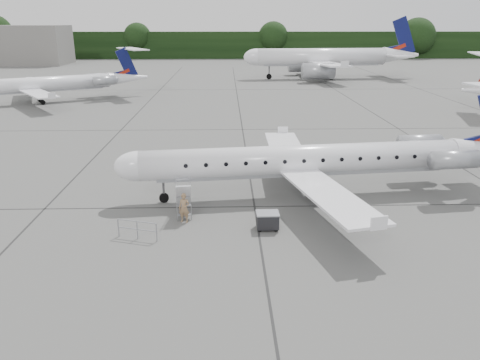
{
  "coord_description": "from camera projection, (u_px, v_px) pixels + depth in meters",
  "views": [
    {
      "loc": [
        -7.33,
        -20.77,
        10.79
      ],
      "look_at": [
        -6.61,
        4.3,
        2.3
      ],
      "focal_mm": 35.0,
      "sensor_mm": 36.0,
      "label": 1
    }
  ],
  "objects": [
    {
      "name": "ground",
      "position": [
        375.0,
        250.0,
        23.32
      ],
      "size": [
        320.0,
        320.0,
        0.0
      ],
      "primitive_type": "plane",
      "color": "#5B5B59",
      "rests_on": "ground"
    },
    {
      "name": "treeline",
      "position": [
        250.0,
        45.0,
        145.12
      ],
      "size": [
        260.0,
        4.0,
        8.0
      ],
      "primitive_type": "cube",
      "color": "black",
      "rests_on": "ground"
    },
    {
      "name": "main_regional_jet",
      "position": [
        303.0,
        145.0,
        29.6
      ],
      "size": [
        28.29,
        21.79,
        6.75
      ],
      "primitive_type": null,
      "rotation": [
        0.0,
        0.0,
        0.11
      ],
      "color": "white",
      "rests_on": "ground"
    },
    {
      "name": "airstair",
      "position": [
        183.0,
        197.0,
        27.39
      ],
      "size": [
        1.08,
        2.22,
        2.12
      ],
      "primitive_type": null,
      "rotation": [
        0.0,
        0.0,
        0.11
      ],
      "color": "white",
      "rests_on": "ground"
    },
    {
      "name": "passenger",
      "position": [
        184.0,
        208.0,
        26.31
      ],
      "size": [
        0.7,
        0.55,
        1.71
      ],
      "primitive_type": "imported",
      "rotation": [
        0.0,
        0.0,
        -0.24
      ],
      "color": "#927150",
      "rests_on": "ground"
    },
    {
      "name": "safety_railing",
      "position": [
        137.0,
        230.0,
        24.36
      ],
      "size": [
        2.12,
        0.74,
        1.0
      ],
      "primitive_type": null,
      "rotation": [
        0.0,
        0.0,
        -0.3
      ],
      "color": "gray",
      "rests_on": "ground"
    },
    {
      "name": "baggage_cart",
      "position": [
        267.0,
        220.0,
        25.53
      ],
      "size": [
        1.2,
        0.98,
        1.03
      ],
      "primitive_type": null,
      "rotation": [
        0.0,
        0.0,
        0.01
      ],
      "color": "black",
      "rests_on": "ground"
    },
    {
      "name": "bg_narrowbody",
      "position": [
        321.0,
        48.0,
        92.15
      ],
      "size": [
        34.27,
        25.71,
        11.77
      ],
      "primitive_type": null,
      "rotation": [
        0.0,
        0.0,
        0.07
      ],
      "color": "white",
      "rests_on": "ground"
    },
    {
      "name": "bg_regional_left",
      "position": [
        30.0,
        77.0,
        63.97
      ],
      "size": [
        33.49,
        30.43,
        7.19
      ],
      "primitive_type": null,
      "rotation": [
        0.0,
        0.0,
        0.5
      ],
      "color": "white",
      "rests_on": "ground"
    }
  ]
}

